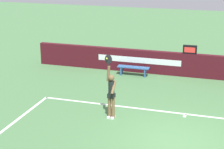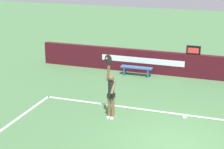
{
  "view_description": "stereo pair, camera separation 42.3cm",
  "coord_description": "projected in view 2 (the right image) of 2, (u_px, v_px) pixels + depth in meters",
  "views": [
    {
      "loc": [
        1.3,
        -11.19,
        5.85
      ],
      "look_at": [
        -2.62,
        1.45,
        1.6
      ],
      "focal_mm": 61.4,
      "sensor_mm": 36.0,
      "label": 1
    },
    {
      "loc": [
        1.7,
        -11.06,
        5.85
      ],
      "look_at": [
        -2.62,
        1.45,
        1.6
      ],
      "focal_mm": 61.4,
      "sensor_mm": 36.0,
      "label": 2
    }
  ],
  "objects": [
    {
      "name": "ground_plane",
      "position": [
        174.0,
        143.0,
        12.27
      ],
      "size": [
        60.0,
        60.0,
        0.0
      ],
      "primitive_type": "plane",
      "color": "#477445"
    },
    {
      "name": "tennis_ball",
      "position": [
        107.0,
        58.0,
        13.45
      ],
      "size": [
        0.06,
        0.06,
        0.06
      ],
      "color": "#CEDA32"
    },
    {
      "name": "tennis_player",
      "position": [
        111.0,
        92.0,
        13.83
      ],
      "size": [
        0.43,
        0.4,
        2.41
      ],
      "color": "brown",
      "rests_on": "ground"
    },
    {
      "name": "courtside_bench_near",
      "position": [
        136.0,
        69.0,
        18.81
      ],
      "size": [
        1.58,
        0.37,
        0.46
      ],
      "color": "#2D5892",
      "rests_on": "ground"
    },
    {
      "name": "back_wall",
      "position": [
        201.0,
        67.0,
        18.39
      ],
      "size": [
        16.73,
        0.29,
        1.16
      ],
      "color": "#400F18",
      "rests_on": "ground"
    },
    {
      "name": "speed_display",
      "position": [
        193.0,
        50.0,
        18.28
      ],
      "size": [
        0.66,
        0.17,
        0.41
      ],
      "color": "black",
      "rests_on": "back_wall"
    }
  ]
}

